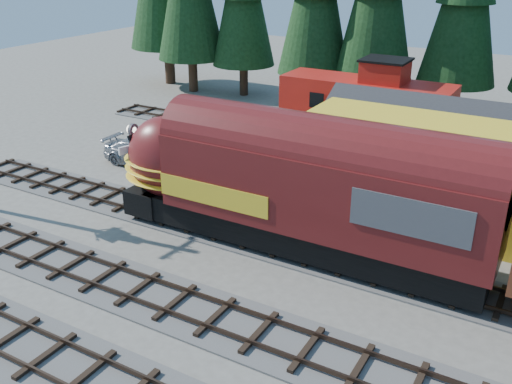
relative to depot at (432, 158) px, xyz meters
The scene contains 7 objects.
ground 10.91m from the depot, 89.99° to the right, with size 120.00×120.00×0.00m, color #6B665B.
track_spur 12.83m from the depot, 143.13° to the left, with size 32.00×3.20×0.33m.
depot is the anchor object (origin of this frame).
locomotive 7.99m from the depot, 125.57° to the right, with size 17.42×3.46×4.74m.
caboose 9.60m from the depot, 128.63° to the left, with size 10.73×3.11×5.58m.
pickup_truck_a 14.45m from the depot, behind, with size 3.11×6.75×1.88m, color black.
pickup_truck_b 16.79m from the depot, behind, with size 2.16×5.32×1.54m, color #95989C.
Camera 1 is at (5.48, -15.91, 12.35)m, focal length 40.00 mm.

